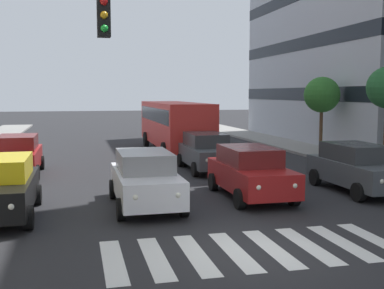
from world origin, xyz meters
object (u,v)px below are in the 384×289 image
at_px(car_3, 0,187).
at_px(car_1, 250,172).
at_px(car_0, 357,167).
at_px(car_row2_1, 206,151).
at_px(car_2, 145,179).
at_px(car_row2_0, 17,155).
at_px(street_tree_2, 322,95).
at_px(bus_behind_traffic, 174,121).

bearing_deg(car_3, car_1, -174.18).
relative_size(car_0, car_row2_1, 1.00).
bearing_deg(car_2, car_row2_0, -57.03).
xyz_separation_m(car_row2_1, street_tree_2, (-8.33, -4.65, 2.56)).
xyz_separation_m(car_row2_0, car_row2_1, (-8.29, 0.74, 0.00)).
relative_size(car_1, bus_behind_traffic, 0.42).
bearing_deg(bus_behind_traffic, car_2, 74.81).
bearing_deg(car_2, car_1, -172.76).
distance_m(car_1, car_row2_1, 5.86).
height_order(car_1, car_2, same).
relative_size(car_2, bus_behind_traffic, 0.42).
xyz_separation_m(car_row2_1, bus_behind_traffic, (0.06, -7.14, 0.97)).
bearing_deg(car_3, car_2, -175.42).
xyz_separation_m(car_row2_0, bus_behind_traffic, (-8.23, -6.40, 0.97)).
height_order(car_3, bus_behind_traffic, bus_behind_traffic).
relative_size(car_row2_0, car_row2_1, 1.00).
xyz_separation_m(car_2, car_row2_0, (4.58, -7.06, 0.00)).
bearing_deg(street_tree_2, car_3, 34.82).
height_order(car_0, car_row2_1, same).
bearing_deg(bus_behind_traffic, car_0, 107.51).
xyz_separation_m(car_2, car_3, (4.20, 0.34, 0.00)).
bearing_deg(car_row2_1, car_3, 40.07).
distance_m(bus_behind_traffic, street_tree_2, 8.90).
xyz_separation_m(car_1, car_3, (7.86, 0.80, 0.00)).
relative_size(car_2, car_row2_0, 1.00).
relative_size(car_1, car_row2_0, 1.00).
height_order(car_1, car_row2_0, same).
height_order(car_2, car_row2_1, same).
distance_m(car_row2_1, street_tree_2, 9.88).
relative_size(car_row2_0, bus_behind_traffic, 0.42).
bearing_deg(car_1, car_2, 7.24).
bearing_deg(car_row2_1, car_0, 124.65).
height_order(car_row2_1, bus_behind_traffic, bus_behind_traffic).
distance_m(car_2, street_tree_2, 16.49).
xyz_separation_m(car_2, street_tree_2, (-12.05, -10.97, 2.56)).
bearing_deg(car_1, car_0, -179.86).
bearing_deg(car_0, car_2, 3.50).
relative_size(car_3, street_tree_2, 1.02).
distance_m(car_3, car_row2_0, 7.41).
bearing_deg(bus_behind_traffic, car_3, 60.34).
height_order(car_1, street_tree_2, street_tree_2).
bearing_deg(car_row2_1, car_row2_0, -5.10).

